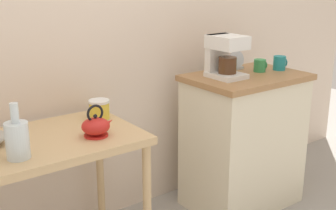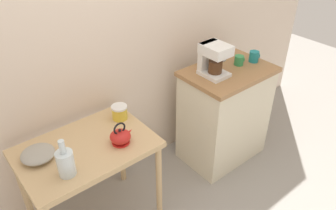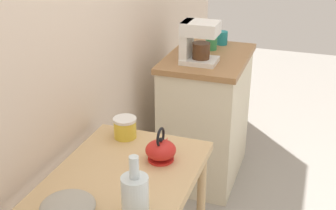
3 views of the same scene
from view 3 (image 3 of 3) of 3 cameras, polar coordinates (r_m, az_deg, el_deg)
The scene contains 10 objects.
wooden_table at distance 1.95m, azimuth -6.10°, elevation -11.79°, with size 0.87×0.59×0.75m.
kitchen_counter at distance 3.10m, azimuth 4.88°, elevation -1.51°, with size 0.75×0.52×0.90m.
bowl_stoneware at distance 1.71m, azimuth -12.76°, elevation -12.62°, with size 0.21×0.21×0.06m.
teakettle at distance 1.99m, azimuth -0.92°, elevation -5.76°, with size 0.17×0.14×0.16m.
glass_carafe_vase at distance 1.65m, azimuth -4.26°, elevation -11.41°, with size 0.10×0.10×0.25m.
canister_enamel at distance 2.18m, azimuth -5.55°, elevation -2.91°, with size 0.11×0.11×0.10m.
coffee_maker at distance 2.75m, azimuth 3.67°, elevation 8.27°, with size 0.18×0.22×0.26m.
mug_tall_green at distance 3.05m, azimuth 5.59°, elevation 7.85°, with size 0.08×0.08×0.08m.
mug_dark_teal at distance 3.18m, azimuth 6.94°, elevation 8.57°, with size 0.09×0.08×0.09m.
table_clock at distance 3.02m, azimuth 2.58°, elevation 8.08°, with size 0.12×0.06×0.13m.
Camera 3 is at (-1.98, -0.67, 1.80)m, focal length 47.41 mm.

